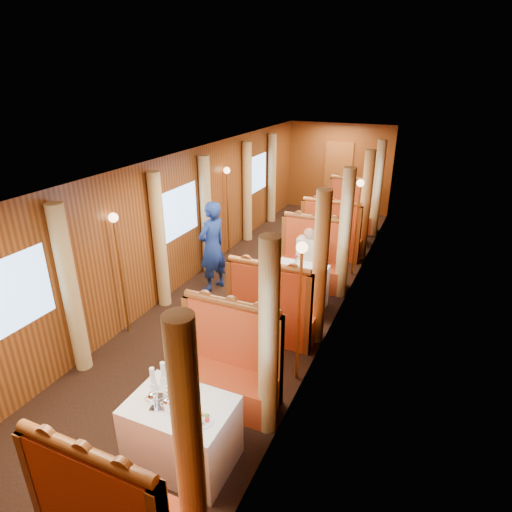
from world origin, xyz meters
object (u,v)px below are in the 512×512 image
Objects in this scene: banquette_mid_fwd at (272,314)px; steward at (212,247)px; teapot_right at (167,406)px; rose_vase_mid at (296,259)px; banquette_near_aft at (227,371)px; banquette_far_aft at (351,213)px; table_far at (342,226)px; rose_vase_far at (344,204)px; teapot_left at (153,401)px; tea_tray at (169,403)px; banquette_far_fwd at (331,238)px; teapot_back at (172,393)px; table_mid at (294,288)px; passenger at (308,253)px; banquette_mid_aft at (311,263)px; fruit_plate at (202,419)px; table_near at (182,433)px.

steward reaches higher than banquette_mid_fwd.
rose_vase_mid is (0.08, 3.60, 0.12)m from teapot_right.
banquette_near_aft and banquette_far_aft have the same top height.
table_far is 0.55m from rose_vase_far.
banquette_near_aft is 8.71× the size of teapot_left.
banquette_mid_fwd reaches higher than tea_tray.
teapot_back is (-0.11, -5.94, 0.39)m from banquette_far_fwd.
table_mid is at bearing 139.50° from rose_vase_mid.
table_mid is 6.56× the size of teapot_back.
banquette_far_aft is 8.71× the size of teapot_left.
banquette_mid_fwd is 2.47m from teapot_back.
teapot_left is at bearing -92.87° from passenger.
passenger is (0.22, 4.36, -0.07)m from teapot_left.
table_far is 2.92× the size of rose_vase_mid.
table_mid is 2.92× the size of rose_vase_mid.
banquette_mid_aft reaches higher than teapot_back.
table_near is at bearing 162.34° from fruit_plate.
teapot_right is 4.35m from passenger.
table_mid is 4.79× the size of fruit_plate.
teapot_right is at bearing -91.27° from banquette_mid_fwd.
tea_tray is at bearing -161.76° from table_near.
rose_vase_mid and rose_vase_far have the same top height.
banquette_mid_fwd reaches higher than table_mid.
steward is (-1.62, -0.94, 0.43)m from banquette_mid_aft.
passenger is at bearing -90.00° from banquette_mid_aft.
banquette_far_aft reaches higher than table_near.
banquette_mid_fwd and banquette_mid_aft have the same top height.
table_near is 0.40m from tea_tray.
teapot_back is (-0.11, -7.97, 0.39)m from banquette_far_aft.
table_mid is 2.49m from banquette_far_fwd.
teapot_right is at bearing -92.91° from banquette_near_aft.
banquette_near_aft is at bearing 73.20° from teapot_back.
table_far is 4.79× the size of fruit_plate.
rose_vase_mid is (0.24, 3.61, 0.11)m from teapot_left.
banquette_mid_aft is 2.57m from rose_vase_far.
banquette_mid_aft is at bearing -90.00° from banquette_far_fwd.
banquette_far_aft is 6.11× the size of fruit_plate.
banquette_mid_fwd is at bearing -90.00° from table_far.
table_mid is 0.78× the size of banquette_far_aft.
steward reaches higher than banquette_mid_aft.
banquette_near_aft is 0.79× the size of steward.
table_mid is 0.62× the size of steward.
teapot_left is 0.16m from teapot_right.
table_near is at bearing -90.00° from passenger.
table_near is at bearing -90.34° from rose_vase_mid.
teapot_back is (-0.11, -3.46, 0.44)m from table_mid.
table_near is at bearing -90.00° from banquette_near_aft.
banquette_mid_fwd reaches higher than table_far.
tea_tray is 0.94× the size of rose_vase_far.
steward is at bearing -109.98° from banquette_far_aft.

